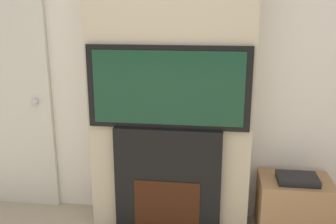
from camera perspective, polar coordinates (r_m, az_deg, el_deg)
The scene contains 6 objects.
wall_back at distance 3.02m, azimuth 0.92°, elevation 8.31°, with size 6.00×0.06×2.70m.
chimney_breast at distance 2.83m, azimuth 0.45°, elevation 7.84°, with size 1.23×0.33×2.70m.
fireplace at distance 2.93m, azimuth -0.00°, elevation -10.64°, with size 0.81×0.15×0.87m.
television at distance 2.69m, azimuth -0.01°, elevation 3.73°, with size 1.18×0.07×0.61m.
media_stand at distance 3.16m, azimuth 18.59°, elevation -13.43°, with size 0.54×0.38×0.51m.
entry_door at distance 3.51m, azimuth -23.72°, elevation 2.33°, with size 0.85×0.09×2.02m.
Camera 1 is at (0.35, -0.95, 1.71)m, focal length 40.00 mm.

